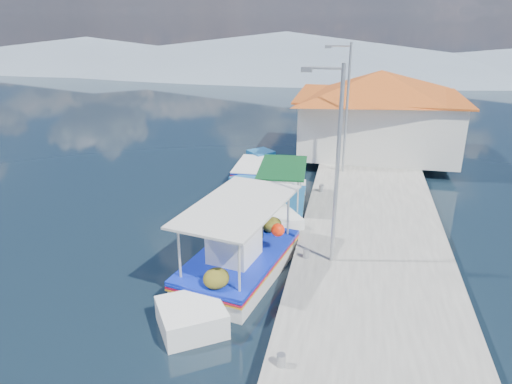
# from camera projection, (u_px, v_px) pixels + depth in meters

# --- Properties ---
(ground) EXTENTS (160.00, 160.00, 0.00)m
(ground) POSITION_uv_depth(u_px,v_px,m) (170.00, 292.00, 14.09)
(ground) COLOR black
(ground) RESTS_ON ground
(quay) EXTENTS (5.00, 44.00, 0.50)m
(quay) POSITION_uv_depth(u_px,v_px,m) (371.00, 219.00, 18.35)
(quay) COLOR #ACAAA1
(quay) RESTS_ON ground
(bollards) EXTENTS (0.20, 17.20, 0.30)m
(bollards) POSITION_uv_depth(u_px,v_px,m) (315.00, 213.00, 17.92)
(bollards) COLOR #A5A8AD
(bollards) RESTS_ON quay
(main_caique) EXTENTS (3.43, 8.03, 2.70)m
(main_caique) POSITION_uv_depth(u_px,v_px,m) (239.00, 260.00, 14.84)
(main_caique) COLOR silver
(main_caique) RESTS_ON ground
(caique_green_canopy) EXTENTS (2.06, 5.98, 2.24)m
(caique_green_canopy) POSITION_uv_depth(u_px,v_px,m) (282.00, 205.00, 19.49)
(caique_green_canopy) COLOR silver
(caique_green_canopy) RESTS_ON ground
(caique_blue_hull) EXTENTS (1.73, 5.61, 1.00)m
(caique_blue_hull) POSITION_uv_depth(u_px,v_px,m) (254.00, 171.00, 23.87)
(caique_blue_hull) COLOR #195D9A
(caique_blue_hull) RESTS_ON ground
(harbor_building) EXTENTS (10.49, 10.49, 4.40)m
(harbor_building) POSITION_uv_depth(u_px,v_px,m) (378.00, 110.00, 25.61)
(harbor_building) COLOR silver
(harbor_building) RESTS_ON quay
(lamp_post_near) EXTENTS (1.21, 0.14, 6.00)m
(lamp_post_near) POSITION_uv_depth(u_px,v_px,m) (335.00, 157.00, 13.67)
(lamp_post_near) COLOR #A5A8AD
(lamp_post_near) RESTS_ON quay
(lamp_post_far) EXTENTS (1.21, 0.14, 6.00)m
(lamp_post_far) POSITION_uv_depth(u_px,v_px,m) (345.00, 102.00, 21.90)
(lamp_post_far) COLOR #A5A8AD
(lamp_post_far) RESTS_ON quay
(mountain_ridge) EXTENTS (171.40, 96.00, 5.50)m
(mountain_ridge) POSITION_uv_depth(u_px,v_px,m) (371.00, 57.00, 63.28)
(mountain_ridge) COLOR slate
(mountain_ridge) RESTS_ON ground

